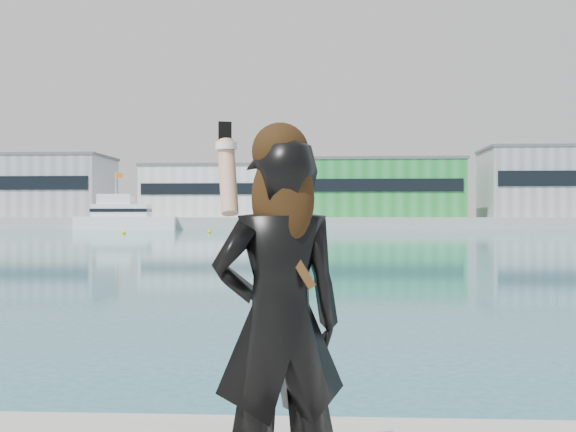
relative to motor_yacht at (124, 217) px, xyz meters
name	(u,v)px	position (x,y,z in m)	size (l,w,h in m)	color
far_quay	(332,223)	(33.39, 19.99, -1.11)	(320.00, 40.00, 2.00)	#9E9E99
warehouse_grey_left	(38,186)	(-21.61, 17.97, 5.65)	(26.52, 16.36, 11.50)	gray
warehouse_white	(213,191)	(11.39, 17.97, 4.65)	(24.48, 15.35, 9.50)	silver
warehouse_green	(376,188)	(41.39, 17.97, 5.15)	(30.60, 16.36, 10.50)	#228836
warehouse_grey_right	(555,182)	(73.39, 17.97, 6.15)	(25.50, 15.35, 12.50)	gray
flagpole_left	(116,192)	(-4.52, 10.99, 4.42)	(1.28, 0.16, 8.00)	silver
flagpole_right	(461,191)	(55.48, 10.99, 4.42)	(1.28, 0.16, 8.00)	silver
motor_yacht	(124,217)	(0.00, 0.00, 0.00)	(16.28, 5.11, 7.52)	white
buoy_far	(124,234)	(7.47, -25.83, -2.11)	(0.50, 0.50, 0.50)	#F6F10C
buoy_extra	(209,233)	(17.32, -20.97, -2.11)	(0.50, 0.50, 0.50)	#F6F10C
woman	(279,312)	(32.72, -110.57, -0.41)	(0.71, 0.57, 1.79)	black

